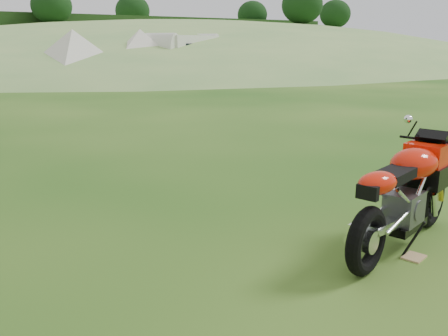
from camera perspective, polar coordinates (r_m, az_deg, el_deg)
ground at (r=5.67m, az=4.73°, el=-7.20°), size 120.00×120.00×0.00m
hillside at (r=51.89m, az=-4.16°, el=12.05°), size 80.00×64.00×8.00m
hedgerow at (r=51.89m, az=-4.16°, el=12.05°), size 36.00×1.20×8.60m
sport_motorcycle at (r=5.33m, az=19.96°, el=-2.13°), size 2.21×0.99×1.29m
plywood_board at (r=5.33m, az=20.88°, el=-9.49°), size 0.26×0.22×0.02m
tent_mid at (r=26.56m, az=-16.77°, el=12.13°), size 3.67×3.67×2.62m
tent_right at (r=27.82m, az=-9.46°, el=12.64°), size 3.76×3.76×2.65m
caravan at (r=29.31m, az=-4.64°, el=12.63°), size 5.63×4.14×2.41m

